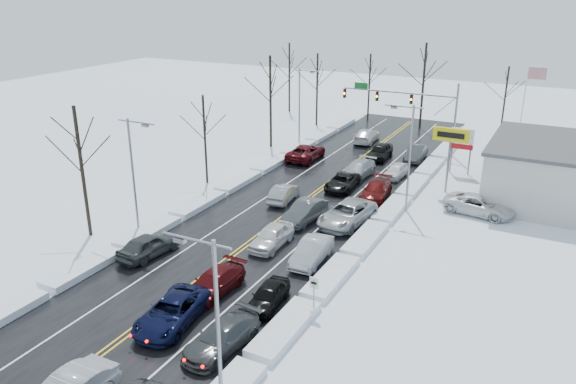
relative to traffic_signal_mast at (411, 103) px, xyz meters
The scene contains 42 objects.
ground 28.73m from the traffic_signal_mast, 97.02° to the right, with size 160.00×160.00×0.00m, color white.
road_surface 26.78m from the traffic_signal_mast, 97.55° to the right, with size 14.00×84.00×0.01m, color black.
snow_bank_left 28.77m from the traffic_signal_mast, 113.03° to the right, with size 1.74×72.00×0.50m, color white.
snow_bank_right 26.88m from the traffic_signal_mast, 80.92° to the right, with size 1.74×72.00×0.50m, color white.
traffic_signal_mast is the anchor object (origin of this frame).
tires_plus_sign 13.92m from the traffic_signal_mast, 59.54° to the right, with size 3.20×0.34×6.00m.
used_vehicles_sign 9.50m from the traffic_signal_mast, 40.34° to the right, with size 2.20×0.22×4.65m.
speed_limit_sign 36.51m from the traffic_signal_mast, 82.48° to the right, with size 0.55×0.09×2.35m.
flagpole 11.90m from the traffic_signal_mast, ahead, with size 1.87×1.20×10.00m.
streetlight_se 46.25m from the traffic_signal_mast, 83.98° to the right, with size 3.20×0.25×9.00m.
streetlight_ne 18.63m from the traffic_signal_mast, 74.91° to the right, with size 3.20×0.25×9.00m.
streetlight_sw 34.08m from the traffic_signal_mast, 110.16° to the right, with size 3.20×0.25×9.00m.
streetlight_nw 12.40m from the traffic_signal_mast, 161.23° to the right, with size 3.20×0.25×9.00m.
tree_left_b 37.16m from the traffic_signal_mast, 113.74° to the right, with size 4.00×4.00×10.00m.
tree_left_c 24.38m from the traffic_signal_mast, 124.90° to the right, with size 3.40×3.40×8.50m.
tree_left_d 15.93m from the traffic_signal_mast, 157.76° to the right, with size 4.20×4.20×10.50m.
tree_left_e 15.51m from the traffic_signal_mast, 157.13° to the left, with size 3.80×3.80×9.50m.
tree_far_a 24.63m from the traffic_signal_mast, 150.75° to the left, with size 4.00×4.00×10.00m.
tree_far_b 16.10m from the traffic_signal_mast, 125.98° to the left, with size 3.60×3.60×9.00m.
tree_far_c 11.32m from the traffic_signal_mast, 97.48° to the left, with size 4.40×4.40×11.00m.
tree_far_d 15.16m from the traffic_signal_mast, 55.64° to the left, with size 3.40×3.40×8.50m.
queued_car_2 41.06m from the traffic_signal_mast, 92.62° to the right, with size 2.56×5.56×1.55m, color black.
queued_car_3 37.23m from the traffic_signal_mast, 92.61° to the right, with size 2.03×4.99×1.45m, color #47090C.
queued_car_4 29.88m from the traffic_signal_mast, 93.34° to the right, with size 1.86×4.62×1.57m, color white.
queued_car_5 24.69m from the traffic_signal_mast, 93.73° to the right, with size 1.72×4.92×1.62m, color #444749.
queued_car_6 16.68m from the traffic_signal_mast, 96.23° to the right, with size 2.31×5.00×1.39m, color black.
queued_car_7 13.11m from the traffic_signal_mast, 97.89° to the right, with size 2.18×5.37×1.56m, color #A4A6AC.
queued_car_8 7.52m from the traffic_signal_mast, 108.89° to the right, with size 1.97×4.89×1.67m, color black.
queued_car_11 41.69m from the traffic_signal_mast, 87.37° to the right, with size 2.03×4.99×1.45m, color #3A3C3E.
queued_car_12 36.96m from the traffic_signal_mast, 86.87° to the right, with size 1.61×4.01×1.37m, color black.
queued_car_13 30.75m from the traffic_signal_mast, 86.36° to the right, with size 1.65×4.74×1.56m, color #ACB0B5.
queued_car_14 23.68m from the traffic_signal_mast, 85.88° to the right, with size 2.83×6.13×1.70m, color #A6A8AE.
queued_car_15 17.51m from the traffic_signal_mast, 83.50° to the right, with size 2.14×5.26×1.53m, color #4B0A0A.
queued_car_16 11.68m from the traffic_signal_mast, 80.04° to the right, with size 1.62×4.03×1.37m, color white.
queued_car_17 6.75m from the traffic_signal_mast, 60.61° to the right, with size 1.69×4.86×1.60m, color #404245.
oncoming_car_0 22.19m from the traffic_signal_mast, 103.85° to the right, with size 1.53×4.39×1.45m, color gray.
oncoming_car_1 13.56m from the traffic_signal_mast, 134.83° to the right, with size 2.75×5.97×1.66m, color #4C0A0F.
oncoming_car_2 7.71m from the traffic_signal_mast, 169.35° to the left, with size 2.24×5.51×1.60m, color silver.
oncoming_car_3 36.11m from the traffic_signal_mast, 104.08° to the right, with size 1.95×4.84×1.65m, color #393C3E.
parked_car_0 20.10m from the traffic_signal_mast, 56.37° to the right, with size 2.65×5.76×1.60m, color silver.
parked_car_1 19.92m from the traffic_signal_mast, 44.26° to the right, with size 2.04×5.01×1.45m, color #45484A.
parked_car_2 13.75m from the traffic_signal_mast, 24.04° to the right, with size 1.69×4.21×1.44m, color black.
Camera 1 is at (19.80, -33.77, 18.13)m, focal length 35.00 mm.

